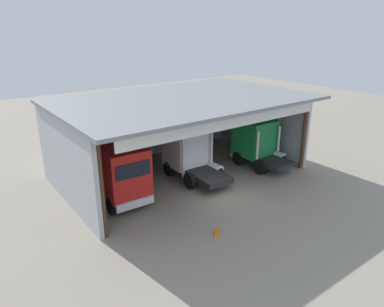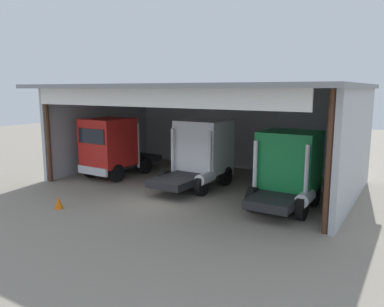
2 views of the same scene
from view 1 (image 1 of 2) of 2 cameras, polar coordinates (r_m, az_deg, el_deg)
name	(u,v)px [view 1 (image 1 of 2)]	position (r m, az deg, el deg)	size (l,w,h in m)	color
ground_plane	(224,196)	(21.66, 5.10, -6.85)	(80.00, 80.00, 0.00)	gray
workshop_shed	(173,118)	(24.30, -3.00, 5.76)	(16.06, 10.48, 5.38)	#ADB2B7
truck_red_yard_outside	(121,174)	(20.41, -11.30, -3.29)	(2.52, 5.35, 3.48)	red
truck_white_center_left_bay	(189,150)	(23.78, -0.45, 0.52)	(2.71, 5.18, 3.50)	white
truck_green_center_bay	(257,142)	(26.14, 10.35, 1.87)	(2.59, 4.39, 3.34)	#197F3D
oil_drum	(181,147)	(28.67, -1.73, 1.01)	(0.58, 0.58, 0.86)	#B21E19
tool_cart	(132,161)	(25.90, -9.56, -1.23)	(0.90, 0.60, 1.00)	#1E59A5
traffic_cone	(217,230)	(17.83, 3.95, -12.12)	(0.36, 0.36, 0.56)	orange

